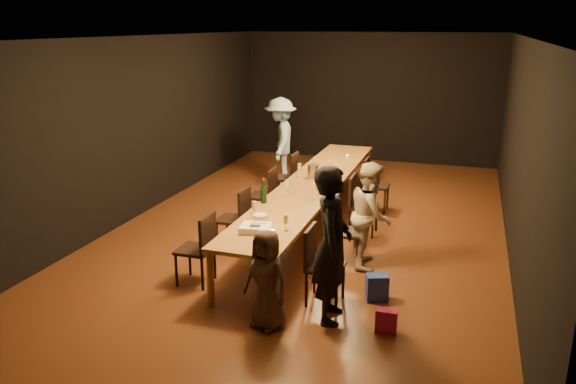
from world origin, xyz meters
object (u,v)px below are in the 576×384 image
(table, at_px, (312,186))
(chair_left_0, at_px, (195,249))
(chair_right_1, at_px, (347,231))
(child, at_px, (267,280))
(champagne_bottle, at_px, (264,190))
(chair_right_0, at_px, (325,266))
(plate_stack, at_px, (260,218))
(woman_tan, at_px, (371,215))
(chair_left_3, at_px, (285,177))
(birthday_cake, at_px, (256,228))
(chair_right_3, at_px, (377,185))
(chair_left_1, at_px, (233,218))
(chair_left_2, at_px, (262,195))
(ice_bucket, at_px, (313,171))
(chair_right_2, at_px, (364,205))
(woman_birthday, at_px, (332,245))
(man_blue, at_px, (281,140))

(table, bearing_deg, chair_left_0, -109.50)
(chair_right_1, bearing_deg, child, -13.43)
(champagne_bottle, bearing_deg, chair_right_0, -44.77)
(plate_stack, bearing_deg, chair_right_0, -24.16)
(chair_right_0, distance_m, child, 0.88)
(woman_tan, bearing_deg, chair_left_3, 31.52)
(chair_left_0, height_order, birthday_cake, chair_left_0)
(chair_right_3, xyz_separation_m, chair_left_1, (-1.70, -2.40, 0.00))
(chair_right_3, bearing_deg, chair_right_0, -0.00)
(chair_left_2, height_order, woman_tan, woman_tan)
(chair_left_0, relative_size, plate_stack, 5.04)
(plate_stack, relative_size, ice_bucket, 0.90)
(chair_left_3, distance_m, plate_stack, 3.26)
(table, xyz_separation_m, chair_right_3, (0.85, 1.20, -0.24))
(chair_right_0, height_order, child, child)
(chair_right_2, distance_m, woman_birthday, 2.78)
(chair_right_3, height_order, champagne_bottle, champagne_bottle)
(child, bearing_deg, chair_right_3, 102.63)
(table, relative_size, child, 5.37)
(chair_right_2, xyz_separation_m, woman_tan, (0.30, -1.14, 0.26))
(woman_birthday, xyz_separation_m, birthday_cake, (-1.06, 0.45, -0.09))
(table, height_order, champagne_bottle, champagne_bottle)
(birthday_cake, bearing_deg, man_blue, 96.88)
(man_blue, bearing_deg, birthday_cake, -1.36)
(table, relative_size, chair_right_1, 6.45)
(chair_right_2, relative_size, chair_left_0, 1.00)
(chair_left_1, distance_m, man_blue, 3.79)
(plate_stack, bearing_deg, chair_left_3, 102.89)
(chair_right_3, bearing_deg, chair_right_2, -0.00)
(champagne_bottle, bearing_deg, child, -68.75)
(man_blue, xyz_separation_m, plate_stack, (1.26, -4.49, -0.07))
(table, distance_m, birthday_cake, 2.30)
(chair_left_2, distance_m, child, 3.38)
(chair_right_2, relative_size, child, 0.83)
(chair_right_2, bearing_deg, chair_right_3, 180.00)
(chair_right_0, xyz_separation_m, chair_right_1, (0.00, 1.20, 0.00))
(chair_right_0, relative_size, champagne_bottle, 2.51)
(chair_right_1, bearing_deg, chair_left_3, -144.69)
(birthday_cake, bearing_deg, chair_left_0, 179.03)
(chair_left_2, bearing_deg, woman_birthday, -145.96)
(chair_right_2, relative_size, chair_right_3, 1.00)
(table, height_order, chair_right_0, chair_right_0)
(woman_birthday, relative_size, child, 1.58)
(chair_right_1, bearing_deg, man_blue, -149.08)
(chair_right_1, xyz_separation_m, woman_birthday, (0.16, -1.55, 0.42))
(chair_right_2, height_order, chair_left_1, same)
(chair_right_3, height_order, chair_left_3, same)
(chair_left_0, relative_size, chair_left_3, 1.00)
(plate_stack, bearing_deg, chair_left_2, 110.24)
(chair_right_1, bearing_deg, birthday_cake, -39.68)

